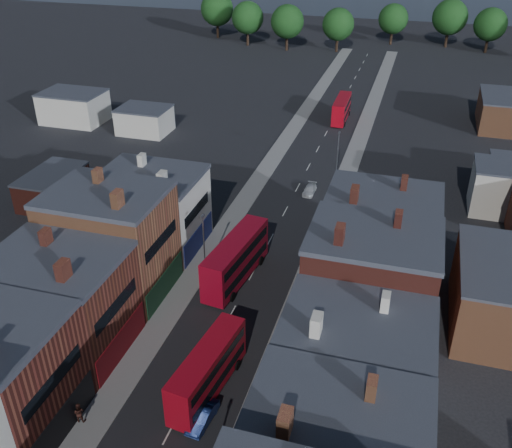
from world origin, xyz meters
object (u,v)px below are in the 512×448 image
Objects in this scene: car_3 at (310,190)px; ped_1 at (79,412)px; bus_0 at (236,259)px; bus_2 at (342,109)px; car_1 at (202,417)px; ped_3 at (231,447)px; bus_1 at (208,369)px; car_2 at (222,265)px.

car_3 is 48.83m from ped_1.
bus_0 is 1.20× the size of bus_2.
car_1 is 2.46× the size of ped_3.
bus_1 is 2.70× the size of car_1.
bus_0 is 57.79m from bus_2.
car_1 is 23.07m from car_2.
bus_1 is at bearing -90.71° from bus_2.
bus_1 is at bearing -72.60° from bus_0.
car_3 reaches higher than car_2.
car_1 is 44.94m from car_3.
bus_0 is at bearing -115.19° from ped_1.
car_3 is (5.94, 22.70, 0.04)m from car_2.
car_1 reaches higher than car_3.
bus_2 reaches higher than car_1.
bus_2 is 56.43m from car_2.
bus_2 is 6.33× the size of ped_3.
car_1 is at bearing -174.38° from ped_1.
bus_1 is 74.82m from bus_2.
ped_3 is (7.20, -23.10, -1.91)m from bus_0.
bus_1 is at bearing 108.60° from car_1.
car_2 is 1.97× the size of ped_1.
ped_3 is (3.39, -2.41, 0.28)m from car_1.
ped_1 is at bearing -97.17° from bus_2.
bus_1 is 2.83× the size of car_2.
car_3 is at bearing 7.58° from ped_3.
bus_2 is at bearing 87.11° from car_2.
bus_1 is at bearing -71.65° from car_2.
car_2 is at bearing 113.39° from bus_1.
bus_2 is at bearing -106.91° from ped_1.
car_2 is at bearing -109.27° from ped_1.
car_3 is at bearing 77.83° from car_2.
bus_1 reaches higher than ped_3.
bus_0 is 3.24× the size of car_2.
ped_3 is (4.20, -5.99, -1.55)m from bus_1.
ped_3 is (3.55, -47.35, 0.37)m from car_3.
ped_3 is (4.20, -80.81, -1.48)m from bus_2.
car_2 is 25.44m from ped_1.
ped_3 reaches higher than car_2.
bus_0 reaches higher than car_1.
car_3 is 2.41× the size of ped_3.
bus_2 is at bearing 92.23° from car_3.
ped_1 is at bearing -157.98° from car_1.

